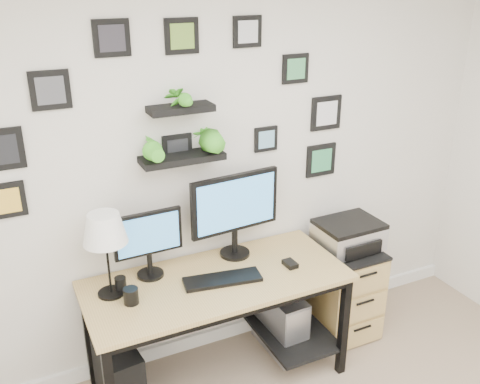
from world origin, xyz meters
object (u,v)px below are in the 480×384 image
monitor_right (235,209)px  pc_tower_black (119,375)px  printer (349,235)px  pc_tower_grey (280,321)px  monitor_left (148,240)px  table_lamp (105,231)px  file_cabinet (342,289)px  mug (131,296)px  desk (220,292)px

monitor_right → pc_tower_black: bearing=-169.0°
pc_tower_black → printer: bearing=-4.5°
monitor_right → pc_tower_grey: size_ratio=1.32×
monitor_left → printer: bearing=-4.2°
pc_tower_black → pc_tower_grey: 1.14m
table_lamp → pc_tower_grey: table_lamp is taller
pc_tower_black → file_cabinet: 1.66m
mug → file_cabinet: size_ratio=0.14×
monitor_right → printer: bearing=-8.0°
mug → pc_tower_grey: (1.04, 0.11, -0.57)m
desk → pc_tower_black: size_ratio=3.71×
pc_tower_grey → printer: bearing=1.7°
desk → mug: bearing=-173.6°
monitor_right → mug: bearing=-162.1°
printer → monitor_right: bearing=172.0°
mug → pc_tower_black: 0.60m
table_lamp → file_cabinet: (1.64, -0.02, -0.82)m
table_lamp → monitor_right: bearing=7.0°
file_cabinet → desk: bearing=-176.6°
table_lamp → mug: size_ratio=5.36×
monitor_left → file_cabinet: bearing=-4.6°
desk → monitor_left: size_ratio=3.75×
monitor_right → pc_tower_black: monitor_right is taller
monitor_right → file_cabinet: (0.80, -0.12, -0.75)m
pc_tower_black → file_cabinet: (1.66, 0.04, 0.12)m
monitor_left → printer: monitor_left is taller
table_lamp → printer: size_ratio=1.17×
pc_tower_black → file_cabinet: file_cabinet is taller
desk → file_cabinet: (0.99, 0.06, -0.29)m
desk → monitor_left: bearing=156.5°
monitor_left → file_cabinet: size_ratio=0.64×
mug → pc_tower_grey: 1.19m
desk → monitor_left: (-0.39, 0.17, 0.37)m
monitor_right → mug: (-0.76, -0.24, -0.29)m
monitor_left → pc_tower_black: 0.85m
monitor_right → monitor_left: bearing=-178.8°
monitor_left → monitor_right: monitor_right is taller
file_cabinet → printer: bearing=16.8°
pc_tower_grey → printer: (0.54, 0.02, 0.54)m
pc_tower_black → table_lamp: bearing=67.2°
monitor_right → file_cabinet: bearing=-8.7°
monitor_left → pc_tower_black: size_ratio=0.99×
monitor_right → mug: monitor_right is taller
monitor_left → mug: 0.36m
table_lamp → printer: (1.66, -0.01, -0.39)m
monitor_right → file_cabinet: monitor_right is taller
mug → pc_tower_grey: size_ratio=0.21×
monitor_left → pc_tower_black: monitor_left is taller
monitor_left → printer: 1.42m
printer → mug: bearing=-175.3°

